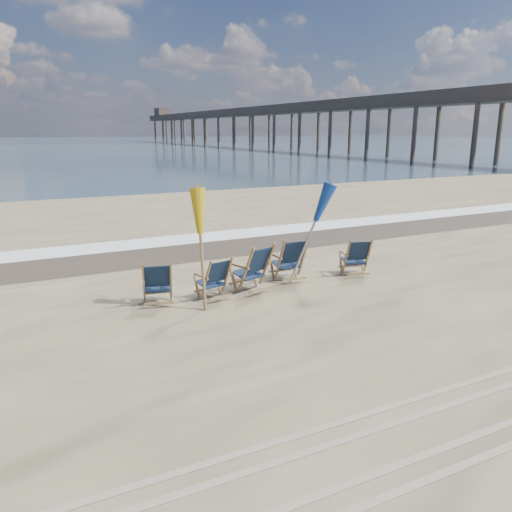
{
  "coord_description": "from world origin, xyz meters",
  "views": [
    {
      "loc": [
        -4.31,
        -6.4,
        3.34
      ],
      "look_at": [
        0.0,
        2.2,
        0.9
      ],
      "focal_mm": 35.0,
      "sensor_mm": 36.0,
      "label": 1
    }
  ],
  "objects_px": {
    "beach_chair_2": "(267,266)",
    "beach_chair_0": "(171,283)",
    "fishing_pier": "(266,122)",
    "beach_chair_4": "(368,257)",
    "umbrella_yellow": "(201,218)",
    "beach_chair_1": "(227,277)",
    "beach_chair_3": "(303,258)",
    "umbrella_blue": "(309,203)"
  },
  "relations": [
    {
      "from": "beach_chair_0",
      "to": "beach_chair_4",
      "type": "bearing_deg",
      "value": -167.4
    },
    {
      "from": "umbrella_blue",
      "to": "beach_chair_2",
      "type": "bearing_deg",
      "value": 179.84
    },
    {
      "from": "beach_chair_1",
      "to": "beach_chair_4",
      "type": "height_order",
      "value": "beach_chair_4"
    },
    {
      "from": "beach_chair_2",
      "to": "fishing_pier",
      "type": "xyz_separation_m",
      "value": [
        37.52,
        71.38,
        4.12
      ]
    },
    {
      "from": "fishing_pier",
      "to": "umbrella_blue",
      "type": "bearing_deg",
      "value": -117.09
    },
    {
      "from": "beach_chair_2",
      "to": "beach_chair_4",
      "type": "relative_size",
      "value": 1.13
    },
    {
      "from": "beach_chair_0",
      "to": "umbrella_blue",
      "type": "relative_size",
      "value": 0.39
    },
    {
      "from": "beach_chair_4",
      "to": "umbrella_blue",
      "type": "bearing_deg",
      "value": 12.41
    },
    {
      "from": "beach_chair_2",
      "to": "beach_chair_0",
      "type": "bearing_deg",
      "value": -16.08
    },
    {
      "from": "beach_chair_3",
      "to": "umbrella_blue",
      "type": "height_order",
      "value": "umbrella_blue"
    },
    {
      "from": "beach_chair_2",
      "to": "beach_chair_4",
      "type": "xyz_separation_m",
      "value": [
        2.59,
        -0.13,
        -0.06
      ]
    },
    {
      "from": "beach_chair_2",
      "to": "umbrella_blue",
      "type": "height_order",
      "value": "umbrella_blue"
    },
    {
      "from": "umbrella_blue",
      "to": "fishing_pier",
      "type": "height_order",
      "value": "fishing_pier"
    },
    {
      "from": "beach_chair_2",
      "to": "fishing_pier",
      "type": "distance_m",
      "value": 80.75
    },
    {
      "from": "fishing_pier",
      "to": "beach_chair_3",
      "type": "bearing_deg",
      "value": -117.14
    },
    {
      "from": "beach_chair_0",
      "to": "umbrella_yellow",
      "type": "height_order",
      "value": "umbrella_yellow"
    },
    {
      "from": "beach_chair_4",
      "to": "beach_chair_2",
      "type": "bearing_deg",
      "value": 14.12
    },
    {
      "from": "beach_chair_2",
      "to": "umbrella_yellow",
      "type": "distance_m",
      "value": 2.08
    },
    {
      "from": "beach_chair_0",
      "to": "beach_chair_3",
      "type": "height_order",
      "value": "beach_chair_3"
    },
    {
      "from": "beach_chair_0",
      "to": "beach_chair_2",
      "type": "xyz_separation_m",
      "value": [
        2.12,
        0.01,
        0.07
      ]
    },
    {
      "from": "beach_chair_3",
      "to": "umbrella_blue",
      "type": "distance_m",
      "value": 1.32
    },
    {
      "from": "beach_chair_1",
      "to": "beach_chair_3",
      "type": "height_order",
      "value": "beach_chair_3"
    },
    {
      "from": "beach_chair_4",
      "to": "umbrella_yellow",
      "type": "distance_m",
      "value": 4.42
    },
    {
      "from": "beach_chair_2",
      "to": "beach_chair_3",
      "type": "distance_m",
      "value": 1.07
    },
    {
      "from": "beach_chair_3",
      "to": "umbrella_yellow",
      "type": "height_order",
      "value": "umbrella_yellow"
    },
    {
      "from": "fishing_pier",
      "to": "beach_chair_0",
      "type": "bearing_deg",
      "value": -119.04
    },
    {
      "from": "umbrella_yellow",
      "to": "beach_chair_1",
      "type": "bearing_deg",
      "value": 27.37
    },
    {
      "from": "beach_chair_0",
      "to": "fishing_pier",
      "type": "relative_size",
      "value": 0.01
    },
    {
      "from": "beach_chair_1",
      "to": "fishing_pier",
      "type": "distance_m",
      "value": 81.28
    },
    {
      "from": "beach_chair_3",
      "to": "beach_chair_0",
      "type": "bearing_deg",
      "value": 7.01
    },
    {
      "from": "beach_chair_4",
      "to": "umbrella_blue",
      "type": "distance_m",
      "value": 2.08
    },
    {
      "from": "beach_chair_1",
      "to": "umbrella_yellow",
      "type": "relative_size",
      "value": 0.39
    },
    {
      "from": "beach_chair_0",
      "to": "beach_chair_4",
      "type": "height_order",
      "value": "beach_chair_4"
    },
    {
      "from": "beach_chair_3",
      "to": "umbrella_blue",
      "type": "bearing_deg",
      "value": 82.6
    },
    {
      "from": "beach_chair_2",
      "to": "umbrella_yellow",
      "type": "bearing_deg",
      "value": -1.45
    },
    {
      "from": "umbrella_yellow",
      "to": "fishing_pier",
      "type": "xyz_separation_m",
      "value": [
        39.15,
        71.81,
        2.89
      ]
    },
    {
      "from": "beach_chair_4",
      "to": "umbrella_yellow",
      "type": "relative_size",
      "value": 0.41
    },
    {
      "from": "umbrella_blue",
      "to": "fishing_pier",
      "type": "distance_m",
      "value": 80.24
    },
    {
      "from": "beach_chair_0",
      "to": "beach_chair_1",
      "type": "bearing_deg",
      "value": -169.86
    },
    {
      "from": "beach_chair_1",
      "to": "umbrella_yellow",
      "type": "height_order",
      "value": "umbrella_yellow"
    },
    {
      "from": "beach_chair_1",
      "to": "beach_chair_4",
      "type": "bearing_deg",
      "value": 167.59
    },
    {
      "from": "beach_chair_2",
      "to": "beach_chair_3",
      "type": "bearing_deg",
      "value": 176.56
    }
  ]
}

